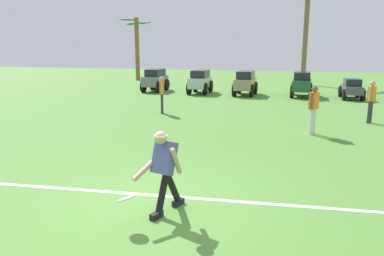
{
  "coord_description": "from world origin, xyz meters",
  "views": [
    {
      "loc": [
        2.4,
        -5.85,
        2.74
      ],
      "look_at": [
        0.13,
        2.36,
        0.9
      ],
      "focal_mm": 35.0,
      "sensor_mm": 36.0,
      "label": 1
    }
  ],
  "objects_px": {
    "frisbee_in_flight": "(127,198)",
    "parked_car_slot_a": "(155,80)",
    "palm_tree_left_of_centre": "(306,27)",
    "teammate_near_sideline": "(162,91)",
    "parked_car_slot_c": "(245,82)",
    "frisbee_thrower": "(164,168)",
    "teammate_deep": "(314,105)",
    "palm_tree_far_left": "(137,44)",
    "parked_car_slot_d": "(302,83)",
    "parked_car_slot_b": "(200,81)",
    "parked_car_slot_e": "(352,88)",
    "teammate_midfield": "(371,98)"
  },
  "relations": [
    {
      "from": "parked_car_slot_a",
      "to": "palm_tree_far_left",
      "type": "height_order",
      "value": "palm_tree_far_left"
    },
    {
      "from": "teammate_deep",
      "to": "parked_car_slot_b",
      "type": "distance_m",
      "value": 11.54
    },
    {
      "from": "teammate_deep",
      "to": "palm_tree_far_left",
      "type": "bearing_deg",
      "value": 128.12
    },
    {
      "from": "parked_car_slot_d",
      "to": "teammate_midfield",
      "type": "bearing_deg",
      "value": -72.0
    },
    {
      "from": "teammate_midfield",
      "to": "parked_car_slot_a",
      "type": "bearing_deg",
      "value": 146.24
    },
    {
      "from": "frisbee_thrower",
      "to": "parked_car_slot_e",
      "type": "relative_size",
      "value": 0.64
    },
    {
      "from": "parked_car_slot_d",
      "to": "palm_tree_far_left",
      "type": "xyz_separation_m",
      "value": [
        -13.36,
        7.57,
        2.25
      ]
    },
    {
      "from": "teammate_midfield",
      "to": "parked_car_slot_e",
      "type": "distance_m",
      "value": 7.05
    },
    {
      "from": "teammate_near_sideline",
      "to": "parked_car_slot_b",
      "type": "bearing_deg",
      "value": 91.61
    },
    {
      "from": "frisbee_thrower",
      "to": "parked_car_slot_a",
      "type": "height_order",
      "value": "frisbee_thrower"
    },
    {
      "from": "teammate_midfield",
      "to": "palm_tree_far_left",
      "type": "relative_size",
      "value": 0.3
    },
    {
      "from": "parked_car_slot_a",
      "to": "palm_tree_far_left",
      "type": "xyz_separation_m",
      "value": [
        -4.38,
        7.27,
        2.25
      ]
    },
    {
      "from": "frisbee_thrower",
      "to": "frisbee_in_flight",
      "type": "xyz_separation_m",
      "value": [
        -0.4,
        -0.62,
        -0.34
      ]
    },
    {
      "from": "parked_car_slot_c",
      "to": "frisbee_thrower",
      "type": "bearing_deg",
      "value": -87.08
    },
    {
      "from": "teammate_near_sideline",
      "to": "teammate_midfield",
      "type": "xyz_separation_m",
      "value": [
        8.1,
        0.1,
        0.0
      ]
    },
    {
      "from": "frisbee_thrower",
      "to": "teammate_midfield",
      "type": "distance_m",
      "value": 10.42
    },
    {
      "from": "teammate_near_sideline",
      "to": "palm_tree_far_left",
      "type": "relative_size",
      "value": 0.3
    },
    {
      "from": "frisbee_in_flight",
      "to": "parked_car_slot_c",
      "type": "relative_size",
      "value": 0.15
    },
    {
      "from": "parked_car_slot_d",
      "to": "frisbee_in_flight",
      "type": "bearing_deg",
      "value": -99.04
    },
    {
      "from": "teammate_midfield",
      "to": "parked_car_slot_c",
      "type": "relative_size",
      "value": 0.66
    },
    {
      "from": "frisbee_in_flight",
      "to": "parked_car_slot_c",
      "type": "bearing_deg",
      "value": 91.46
    },
    {
      "from": "teammate_near_sideline",
      "to": "parked_car_slot_c",
      "type": "distance_m",
      "value": 7.62
    },
    {
      "from": "teammate_near_sideline",
      "to": "parked_car_slot_d",
      "type": "distance_m",
      "value": 9.35
    },
    {
      "from": "frisbee_thrower",
      "to": "palm_tree_far_left",
      "type": "distance_m",
      "value": 26.65
    },
    {
      "from": "teammate_near_sideline",
      "to": "palm_tree_left_of_centre",
      "type": "height_order",
      "value": "palm_tree_left_of_centre"
    },
    {
      "from": "frisbee_in_flight",
      "to": "parked_car_slot_a",
      "type": "xyz_separation_m",
      "value": [
        -6.25,
        17.51,
        0.28
      ]
    },
    {
      "from": "parked_car_slot_a",
      "to": "frisbee_in_flight",
      "type": "bearing_deg",
      "value": -70.36
    },
    {
      "from": "parked_car_slot_b",
      "to": "parked_car_slot_c",
      "type": "height_order",
      "value": "same"
    },
    {
      "from": "teammate_near_sideline",
      "to": "parked_car_slot_e",
      "type": "relative_size",
      "value": 0.7
    },
    {
      "from": "teammate_midfield",
      "to": "teammate_deep",
      "type": "bearing_deg",
      "value": -130.21
    },
    {
      "from": "frisbee_in_flight",
      "to": "teammate_near_sideline",
      "type": "distance_m",
      "value": 10.28
    },
    {
      "from": "frisbee_in_flight",
      "to": "parked_car_slot_d",
      "type": "relative_size",
      "value": 0.15
    },
    {
      "from": "parked_car_slot_c",
      "to": "palm_tree_far_left",
      "type": "distance_m",
      "value": 13.02
    },
    {
      "from": "parked_car_slot_d",
      "to": "palm_tree_left_of_centre",
      "type": "relative_size",
      "value": 0.33
    },
    {
      "from": "teammate_near_sideline",
      "to": "palm_tree_left_of_centre",
      "type": "bearing_deg",
      "value": 68.37
    },
    {
      "from": "teammate_deep",
      "to": "parked_car_slot_c",
      "type": "height_order",
      "value": "teammate_deep"
    },
    {
      "from": "palm_tree_left_of_centre",
      "to": "frisbee_thrower",
      "type": "bearing_deg",
      "value": -95.91
    },
    {
      "from": "palm_tree_far_left",
      "to": "parked_car_slot_a",
      "type": "bearing_deg",
      "value": -58.96
    },
    {
      "from": "frisbee_thrower",
      "to": "teammate_midfield",
      "type": "xyz_separation_m",
      "value": [
        4.7,
        9.3,
        0.14
      ]
    },
    {
      "from": "frisbee_thrower",
      "to": "parked_car_slot_e",
      "type": "xyz_separation_m",
      "value": [
        4.95,
        16.34,
        -0.24
      ]
    },
    {
      "from": "palm_tree_left_of_centre",
      "to": "parked_car_slot_a",
      "type": "bearing_deg",
      "value": -141.93
    },
    {
      "from": "frisbee_in_flight",
      "to": "palm_tree_far_left",
      "type": "height_order",
      "value": "palm_tree_far_left"
    },
    {
      "from": "frisbee_thrower",
      "to": "teammate_near_sideline",
      "type": "distance_m",
      "value": 9.81
    },
    {
      "from": "teammate_deep",
      "to": "parked_car_slot_c",
      "type": "relative_size",
      "value": 0.66
    },
    {
      "from": "frisbee_thrower",
      "to": "parked_car_slot_c",
      "type": "height_order",
      "value": "frisbee_thrower"
    },
    {
      "from": "teammate_deep",
      "to": "parked_car_slot_e",
      "type": "bearing_deg",
      "value": 76.12
    },
    {
      "from": "palm_tree_far_left",
      "to": "parked_car_slot_c",
      "type": "bearing_deg",
      "value": -37.36
    },
    {
      "from": "parked_car_slot_b",
      "to": "palm_tree_left_of_centre",
      "type": "height_order",
      "value": "palm_tree_left_of_centre"
    },
    {
      "from": "parked_car_slot_e",
      "to": "palm_tree_far_left",
      "type": "distance_m",
      "value": 17.95
    },
    {
      "from": "parked_car_slot_a",
      "to": "palm_tree_left_of_centre",
      "type": "xyz_separation_m",
      "value": [
        9.14,
        7.16,
        3.45
      ]
    }
  ]
}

